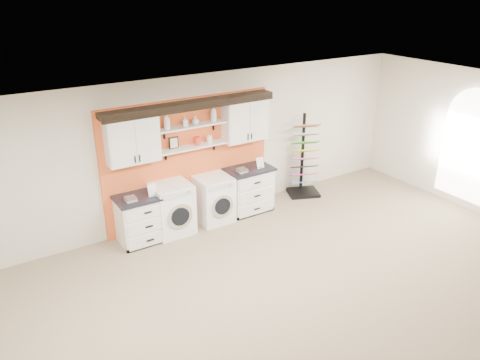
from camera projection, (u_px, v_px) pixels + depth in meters
floor at (327, 335)px, 6.21m from camera, size 10.00×10.00×0.00m
ceiling at (346, 134)px, 5.11m from camera, size 10.00×10.00×0.00m
wall_back at (188, 150)px, 8.77m from camera, size 10.00×0.00×10.00m
accent_panel at (189, 161)px, 8.82m from camera, size 3.40×0.07×2.40m
upper_cabinet_left at (132, 139)px, 7.87m from camera, size 0.90×0.35×0.84m
upper_cabinet_right at (245, 119)px, 8.97m from camera, size 0.90×0.35×0.84m
shelf_lower at (193, 147)px, 8.56m from camera, size 1.32×0.28×0.03m
shelf_upper at (192, 126)px, 8.40m from camera, size 1.32×0.28×0.03m
crown_molding at (191, 104)px, 8.26m from camera, size 3.30×0.41×0.13m
window_arched at (469, 142)px, 9.25m from camera, size 0.06×1.10×2.25m
picture_frame at (174, 143)px, 8.38m from camera, size 0.18×0.02×0.22m
canister_red at (197, 141)px, 8.57m from camera, size 0.11×0.11×0.16m
canister_cream at (209, 139)px, 8.70m from camera, size 0.10×0.10×0.14m
base_cabinet_left at (142, 218)px, 8.32m from camera, size 0.90×0.66×0.88m
base_cabinet_right at (249, 189)px, 9.41m from camera, size 0.94×0.66×0.92m
washer at (172, 208)px, 8.58m from camera, size 0.69×0.71×0.97m
dryer at (214, 199)px, 9.02m from camera, size 0.65×0.71×0.91m
sample_rack at (304, 170)px, 10.12m from camera, size 0.80×0.74×1.78m
soap_bottle_a at (167, 121)px, 8.11m from camera, size 0.13×0.13×0.29m
soap_bottle_b at (185, 121)px, 8.30m from camera, size 0.10×0.10×0.18m
soap_bottle_c at (195, 120)px, 8.41m from camera, size 0.17×0.17×0.16m
soap_bottle_d at (213, 113)px, 8.56m from camera, size 0.15×0.15×0.31m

